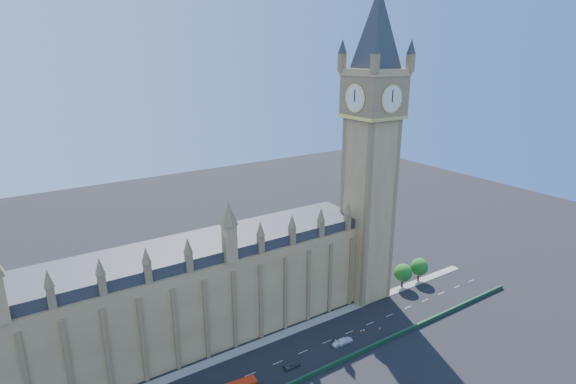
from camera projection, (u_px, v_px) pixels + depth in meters
ground at (291, 357)px, 117.28m from camera, size 400.00×400.00×0.00m
palace_westminster at (165, 301)px, 117.73m from camera, size 120.00×20.00×28.00m
elizabeth_tower at (372, 130)px, 132.37m from camera, size 20.59×20.59×105.00m
bridge_parapet at (311, 375)px, 109.91m from camera, size 160.00×0.60×1.20m
kerb_north at (272, 338)px, 124.86m from camera, size 160.00×3.00×0.16m
tree_east_near at (403, 272)px, 151.03m from camera, size 6.00×6.00×8.50m
tree_east_far at (419, 266)px, 155.22m from camera, size 6.00×6.00×8.50m
car_grey at (292, 365)px, 113.23m from camera, size 4.42×1.83×1.50m
car_silver at (339, 343)px, 121.84m from camera, size 4.09×1.67×1.32m
car_white at (344, 341)px, 122.81m from camera, size 5.29×2.30×1.52m
cone_a at (345, 342)px, 122.77m from camera, size 0.42×0.42×0.66m
cone_b at (361, 331)px, 127.83m from camera, size 0.47×0.47×0.71m
cone_c at (380, 329)px, 128.81m from camera, size 0.61×0.61×0.79m
cone_d at (364, 330)px, 128.22m from camera, size 0.56×0.56×0.67m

